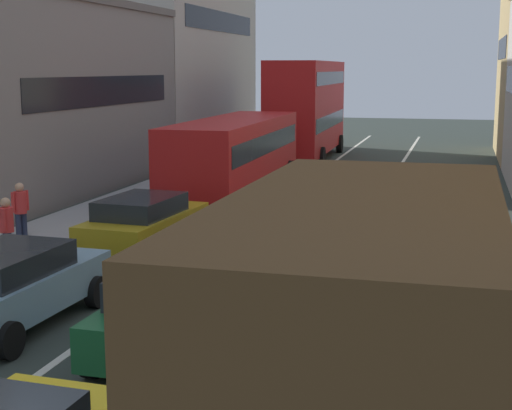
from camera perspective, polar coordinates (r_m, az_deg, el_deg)
sidewalk_left at (r=27.75m, az=-9.18°, el=0.29°), size 2.60×64.00×0.14m
lane_stripe_left at (r=26.15m, az=0.89°, el=-0.32°), size 0.16×60.00×0.01m
lane_stripe_right at (r=25.55m, az=8.31°, el=-0.67°), size 0.16×60.00×0.01m
building_row_left at (r=31.81m, az=-16.77°, el=11.90°), size 7.20×43.90×13.44m
removalist_box_truck at (r=8.17m, az=8.48°, el=-9.63°), size 2.74×7.72×3.58m
sedan_centre_lane_second at (r=13.07m, az=-5.48°, el=-7.41°), size 2.14×4.34×1.49m
wagon_left_lane_second at (r=14.92m, az=-17.66°, el=-5.63°), size 2.20×4.37×1.49m
hatchback_centre_lane_third at (r=19.01m, az=0.38°, el=-1.83°), size 2.16×4.35×1.49m
sedan_left_lane_third at (r=20.08m, az=-8.25°, el=-1.29°), size 2.29×4.41×1.49m
sedan_right_lane_behind_truck at (r=15.00m, az=10.41°, el=-5.24°), size 2.12×4.33×1.49m
bus_mid_queue_primary at (r=28.15m, az=-1.56°, el=4.03°), size 2.94×10.54×2.90m
bus_far_queue_secondary at (r=40.40m, az=3.79°, el=7.35°), size 3.01×10.56×5.06m
pedestrian_mid_sidewalk at (r=19.56m, az=-17.89°, el=-1.54°), size 0.34×0.52×1.66m
pedestrian_far_sidewalk at (r=21.95m, az=-16.96°, el=-0.27°), size 0.34×0.50×1.66m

